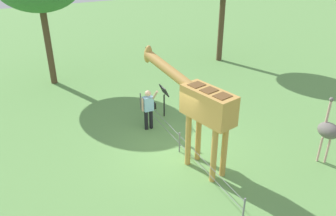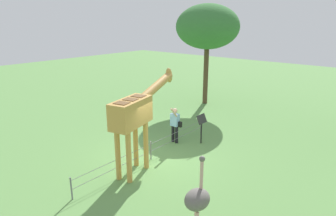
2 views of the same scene
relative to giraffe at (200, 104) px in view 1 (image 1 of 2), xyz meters
The scene contains 6 objects.
ground_plane 2.34m from the giraffe, ahead, with size 60.00×60.00×0.00m, color #60934C.
giraffe is the anchor object (origin of this frame).
visitor 3.07m from the giraffe, 10.07° to the left, with size 0.61×0.58×1.72m.
ostrich 4.17m from the giraffe, 114.12° to the right, with size 0.70×0.56×2.25m.
info_sign 3.66m from the giraffe, ahead, with size 0.56×0.21×1.32m.
wire_fence 1.98m from the giraffe, 11.85° to the left, with size 7.05×0.05×0.75m.
Camera 1 is at (-8.51, 4.65, 6.60)m, focal length 36.42 mm.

